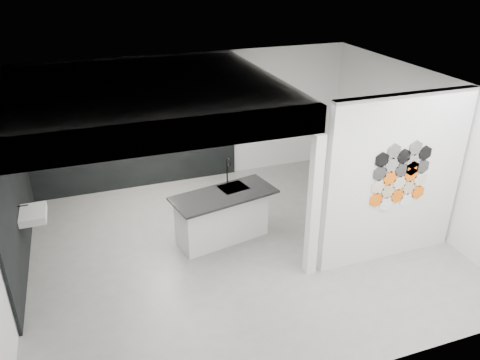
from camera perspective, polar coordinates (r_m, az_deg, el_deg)
name	(u,v)px	position (r m, az deg, el deg)	size (l,w,h in m)	color
floor	(240,247)	(8.23, 0.04, -8.22)	(7.00, 6.00, 0.01)	gray
partition_panel	(395,180)	(7.74, 18.35, -0.03)	(2.45, 0.15, 2.80)	silver
bay_clad_back	(134,136)	(10.04, -12.75, 5.28)	(4.40, 0.04, 2.35)	black
bay_clad_left	(14,193)	(8.27, -25.82, -1.45)	(0.04, 4.00, 2.35)	black
bulkhead	(143,96)	(7.76, -11.73, 9.97)	(4.40, 4.00, 0.40)	silver
corner_column	(314,207)	(7.12, 8.99, -3.31)	(0.16, 0.16, 2.35)	silver
fascia_beam	(167,136)	(5.95, -8.88, 5.27)	(4.40, 0.16, 0.40)	silver
wall_basin	(33,214)	(8.20, -23.91, -3.85)	(0.40, 0.60, 0.12)	silver
display_shelf	(139,131)	(9.91, -12.17, 5.84)	(3.00, 0.15, 0.04)	black
kitchen_island	(222,215)	(8.21, -2.19, -4.31)	(1.90, 1.13, 1.43)	silver
stockpot	(77,133)	(9.82, -19.27, 5.46)	(0.24, 0.24, 0.19)	black
kettle	(195,120)	(10.08, -5.53, 7.25)	(0.19, 0.19, 0.16)	black
glass_bowl	(202,121)	(10.13, -4.60, 7.20)	(0.14, 0.14, 0.10)	gray
glass_vase	(202,120)	(10.12, -4.60, 7.34)	(0.11, 0.11, 0.15)	gray
bottle_dark	(132,128)	(9.87, -13.00, 6.25)	(0.06, 0.06, 0.15)	black
utensil_cup	(109,132)	(9.84, -15.74, 5.71)	(0.07, 0.07, 0.09)	black
hex_tile_cluster	(401,176)	(7.66, 19.03, 0.44)	(1.04, 0.02, 1.16)	#F25F0C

